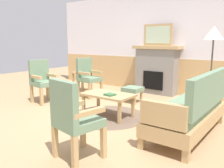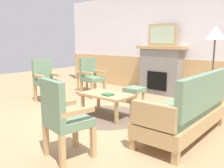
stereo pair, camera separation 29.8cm
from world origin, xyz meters
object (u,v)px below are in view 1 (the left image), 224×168
Objects in this scene: framed_picture at (158,35)px; floor_lamp_by_couch at (214,39)px; armchair_front_left at (74,116)px; couch at (191,110)px; footstool at (132,90)px; fireplace at (156,69)px; coffee_table at (108,96)px; armchair_near_fireplace at (88,75)px; side_table at (82,76)px; armchair_by_window_left at (42,79)px; book_on_table at (110,95)px.

floor_lamp_by_couch is (1.67, -1.10, -0.11)m from framed_picture.
framed_picture reaches higher than armchair_front_left.
footstool is at bearing 146.32° from couch.
armchair_front_left is at bearing -77.56° from fireplace.
framed_picture is 4.14m from armchair_front_left.
framed_picture reaches higher than coffee_table.
fireplace is at bearing 47.05° from armchair_near_fireplace.
couch reaches higher than footstool.
side_table is (-1.79, 0.22, 0.15)m from footstool.
armchair_by_window_left and armchair_front_left have the same top height.
armchair_near_fireplace is (-2.98, 1.00, 0.14)m from couch.
armchair_front_left reaches higher than coffee_table.
framed_picture is 1.75m from footstool.
fireplace is 2.36× the size of side_table.
floor_lamp_by_couch is at bearing 4.94° from armchair_near_fireplace.
framed_picture is at bearing 54.83° from armchair_by_window_left.
armchair_front_left is at bearing -30.56° from armchair_by_window_left.
side_table is (-0.10, 1.43, -0.10)m from armchair_by_window_left.
coffee_table is 2.40× the size of footstool.
book_on_table is at bearing -35.18° from side_table.
floor_lamp_by_couch is at bearing -1.88° from side_table.
footstool is at bearing -90.19° from fireplace.
fireplace reaches higher than book_on_table.
book_on_table is (0.12, -0.09, 0.07)m from coffee_table.
framed_picture is 0.82× the size of armchair_by_window_left.
coffee_table is at bearing -179.48° from couch.
armchair_by_window_left reaches higher than side_table.
side_table is (-0.54, 0.37, -0.10)m from armchair_near_fireplace.
footstool is at bearing -6.85° from side_table.
coffee_table is at bearing -81.27° from footstool.
fireplace reaches higher than armchair_front_left.
armchair_front_left is (0.69, -1.56, 0.15)m from coffee_table.
armchair_front_left is at bearing -118.63° from couch.
book_on_table is 1.58m from armchair_front_left.
armchair_by_window_left is (-0.44, -1.06, 0.00)m from armchair_near_fireplace.
armchair_by_window_left is 3.72m from floor_lamp_by_couch.
framed_picture is 2.00m from floor_lamp_by_couch.
framed_picture is 2.34m from side_table.
armchair_near_fireplace is 3.07m from floor_lamp_by_couch.
armchair_front_left is at bearing -66.13° from coffee_table.
side_table is (-3.52, 1.37, 0.04)m from couch.
side_table is at bearing 145.93° from armchair_near_fireplace.
side_table is at bearing 173.15° from footstool.
fireplace is 4.02m from armchair_front_left.
framed_picture is at bearing 126.28° from couch.
footstool is at bearing 107.69° from armchair_front_left.
armchair_front_left is 0.58× the size of floor_lamp_by_couch.
side_table is at bearing 158.78° from couch.
side_table reaches higher than footstool.
armchair_by_window_left is at bearing -112.65° from armchair_near_fireplace.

